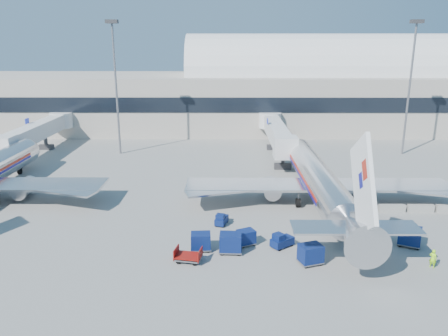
{
  "coord_description": "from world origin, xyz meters",
  "views": [
    {
      "loc": [
        -1.13,
        -45.27,
        18.68
      ],
      "look_at": [
        -1.43,
        6.0,
        4.13
      ],
      "focal_mm": 35.0,
      "sensor_mm": 36.0,
      "label": 1
    }
  ],
  "objects_px": {
    "cart_train_a": "(246,237)",
    "cart_solo_near": "(311,254)",
    "cart_train_c": "(201,241)",
    "cart_solo_far": "(410,236)",
    "jetbridge_mid": "(39,131)",
    "mast_west": "(115,68)",
    "airliner_main": "(319,181)",
    "barrier_mid": "(421,208)",
    "barrier_near": "(392,208)",
    "cart_open_red": "(189,257)",
    "ramp_worker": "(433,258)",
    "tug_left": "(221,219)",
    "mast_east": "(412,68)",
    "tug_lead": "(281,241)",
    "tug_right": "(358,221)",
    "cart_train_b": "(231,243)",
    "jetbridge_near": "(276,131)"
  },
  "relations": [
    {
      "from": "tug_right",
      "to": "cart_solo_near",
      "type": "distance_m",
      "value": 10.18
    },
    {
      "from": "jetbridge_mid",
      "to": "cart_solo_near",
      "type": "distance_m",
      "value": 58.0
    },
    {
      "from": "airliner_main",
      "to": "cart_train_c",
      "type": "xyz_separation_m",
      "value": [
        -13.52,
        -12.34,
        -2.02
      ]
    },
    {
      "from": "ramp_worker",
      "to": "jetbridge_near",
      "type": "bearing_deg",
      "value": -35.61
    },
    {
      "from": "tug_left",
      "to": "cart_train_b",
      "type": "bearing_deg",
      "value": -154.96
    },
    {
      "from": "jetbridge_mid",
      "to": "cart_train_c",
      "type": "height_order",
      "value": "jetbridge_mid"
    },
    {
      "from": "cart_solo_far",
      "to": "cart_open_red",
      "type": "distance_m",
      "value": 21.22
    },
    {
      "from": "jetbridge_near",
      "to": "cart_open_red",
      "type": "xyz_separation_m",
      "value": [
        -12.09,
        -40.9,
        -3.48
      ]
    },
    {
      "from": "mast_west",
      "to": "barrier_near",
      "type": "height_order",
      "value": "mast_west"
    },
    {
      "from": "cart_solo_far",
      "to": "ramp_worker",
      "type": "relative_size",
      "value": 1.54
    },
    {
      "from": "mast_west",
      "to": "tug_lead",
      "type": "bearing_deg",
      "value": -56.99
    },
    {
      "from": "cart_solo_far",
      "to": "cart_solo_near",
      "type": "bearing_deg",
      "value": -134.47
    },
    {
      "from": "tug_left",
      "to": "tug_lead",
      "type": "bearing_deg",
      "value": -115.91
    },
    {
      "from": "tug_left",
      "to": "cart_open_red",
      "type": "relative_size",
      "value": 0.86
    },
    {
      "from": "jetbridge_near",
      "to": "jetbridge_mid",
      "type": "distance_m",
      "value": 42.0
    },
    {
      "from": "jetbridge_mid",
      "to": "tug_right",
      "type": "relative_size",
      "value": 9.82
    },
    {
      "from": "cart_train_a",
      "to": "cart_solo_near",
      "type": "distance_m",
      "value": 6.67
    },
    {
      "from": "mast_east",
      "to": "barrier_near",
      "type": "distance_m",
      "value": 33.67
    },
    {
      "from": "jetbridge_mid",
      "to": "barrier_mid",
      "type": "bearing_deg",
      "value": -27.35
    },
    {
      "from": "cart_train_a",
      "to": "cart_train_c",
      "type": "xyz_separation_m",
      "value": [
        -4.3,
        -1.17,
        0.11
      ]
    },
    {
      "from": "mast_east",
      "to": "cart_open_red",
      "type": "bearing_deg",
      "value": -130.71
    },
    {
      "from": "cart_train_a",
      "to": "cart_train_c",
      "type": "distance_m",
      "value": 4.46
    },
    {
      "from": "barrier_near",
      "to": "ramp_worker",
      "type": "distance_m",
      "value": 13.1
    },
    {
      "from": "jetbridge_near",
      "to": "cart_train_a",
      "type": "height_order",
      "value": "jetbridge_near"
    },
    {
      "from": "ramp_worker",
      "to": "mast_east",
      "type": "bearing_deg",
      "value": -65.84
    },
    {
      "from": "cart_solo_near",
      "to": "cart_solo_far",
      "type": "distance_m",
      "value": 10.8
    },
    {
      "from": "barrier_near",
      "to": "cart_train_b",
      "type": "distance_m",
      "value": 21.39
    },
    {
      "from": "airliner_main",
      "to": "barrier_mid",
      "type": "height_order",
      "value": "airliner_main"
    },
    {
      "from": "airliner_main",
      "to": "cart_train_b",
      "type": "relative_size",
      "value": 17.11
    },
    {
      "from": "jetbridge_near",
      "to": "barrier_near",
      "type": "xyz_separation_m",
      "value": [
        10.4,
        -28.81,
        -3.48
      ]
    },
    {
      "from": "cart_train_a",
      "to": "cart_solo_near",
      "type": "relative_size",
      "value": 0.86
    },
    {
      "from": "mast_west",
      "to": "mast_east",
      "type": "relative_size",
      "value": 1.0
    },
    {
      "from": "jetbridge_mid",
      "to": "barrier_near",
      "type": "height_order",
      "value": "jetbridge_mid"
    },
    {
      "from": "barrier_mid",
      "to": "cart_train_c",
      "type": "relative_size",
      "value": 1.5
    },
    {
      "from": "cart_solo_far",
      "to": "jetbridge_mid",
      "type": "bearing_deg",
      "value": 169.36
    },
    {
      "from": "barrier_mid",
      "to": "cart_train_a",
      "type": "xyz_separation_m",
      "value": [
        -20.52,
        -8.66,
        0.35
      ]
    },
    {
      "from": "tug_left",
      "to": "cart_train_c",
      "type": "xyz_separation_m",
      "value": [
        -1.85,
        -6.06,
        0.31
      ]
    },
    {
      "from": "airliner_main",
      "to": "barrier_mid",
      "type": "distance_m",
      "value": 11.84
    },
    {
      "from": "cart_open_red",
      "to": "ramp_worker",
      "type": "bearing_deg",
      "value": 8.66
    },
    {
      "from": "airliner_main",
      "to": "tug_right",
      "type": "height_order",
      "value": "airliner_main"
    },
    {
      "from": "cart_train_c",
      "to": "cart_solo_near",
      "type": "distance_m",
      "value": 10.15
    },
    {
      "from": "cart_solo_far",
      "to": "airliner_main",
      "type": "bearing_deg",
      "value": 145.61
    },
    {
      "from": "barrier_near",
      "to": "tug_lead",
      "type": "xyz_separation_m",
      "value": [
        -13.87,
        -9.14,
        0.22
      ]
    },
    {
      "from": "mast_west",
      "to": "mast_east",
      "type": "distance_m",
      "value": 50.0
    },
    {
      "from": "cart_train_c",
      "to": "barrier_near",
      "type": "bearing_deg",
      "value": 21.08
    },
    {
      "from": "jetbridge_mid",
      "to": "barrier_mid",
      "type": "relative_size",
      "value": 9.17
    },
    {
      "from": "jetbridge_mid",
      "to": "mast_west",
      "type": "height_order",
      "value": "mast_west"
    },
    {
      "from": "airliner_main",
      "to": "cart_solo_near",
      "type": "height_order",
      "value": "airliner_main"
    },
    {
      "from": "barrier_mid",
      "to": "tug_lead",
      "type": "relative_size",
      "value": 1.21
    },
    {
      "from": "tug_lead",
      "to": "airliner_main",
      "type": "bearing_deg",
      "value": 25.37
    }
  ]
}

